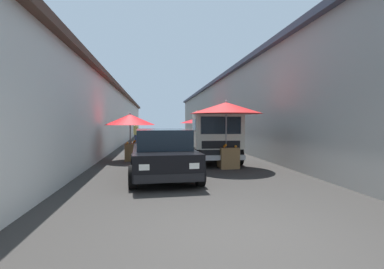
{
  "coord_description": "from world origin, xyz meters",
  "views": [
    {
      "loc": [
        -3.78,
        1.22,
        1.66
      ],
      "look_at": [
        7.17,
        -0.23,
        1.19
      ],
      "focal_mm": 26.74,
      "sensor_mm": 36.0,
      "label": 1
    }
  ],
  "objects_px": {
    "fruit_stall_near_right": "(198,123)",
    "fruit_stall_far_left": "(226,114)",
    "hatchback_car": "(162,153)",
    "vendor_by_crates": "(136,133)",
    "parked_scooter": "(148,141)",
    "fruit_stall_near_left": "(131,124)",
    "delivery_truck": "(214,138)"
  },
  "relations": [
    {
      "from": "fruit_stall_near_right",
      "to": "fruit_stall_far_left",
      "type": "height_order",
      "value": "fruit_stall_far_left"
    },
    {
      "from": "fruit_stall_near_right",
      "to": "hatchback_car",
      "type": "distance_m",
      "value": 12.29
    },
    {
      "from": "fruit_stall_far_left",
      "to": "hatchback_car",
      "type": "height_order",
      "value": "fruit_stall_far_left"
    },
    {
      "from": "fruit_stall_near_right",
      "to": "fruit_stall_far_left",
      "type": "relative_size",
      "value": 1.04
    },
    {
      "from": "vendor_by_crates",
      "to": "parked_scooter",
      "type": "relative_size",
      "value": 0.97
    },
    {
      "from": "fruit_stall_far_left",
      "to": "vendor_by_crates",
      "type": "bearing_deg",
      "value": 21.14
    },
    {
      "from": "fruit_stall_near_right",
      "to": "fruit_stall_far_left",
      "type": "xyz_separation_m",
      "value": [
        -10.5,
        0.61,
        0.34
      ]
    },
    {
      "from": "vendor_by_crates",
      "to": "parked_scooter",
      "type": "distance_m",
      "value": 1.77
    },
    {
      "from": "fruit_stall_near_right",
      "to": "parked_scooter",
      "type": "xyz_separation_m",
      "value": [
        -2.08,
        3.54,
        -1.17
      ]
    },
    {
      "from": "fruit_stall_far_left",
      "to": "parked_scooter",
      "type": "xyz_separation_m",
      "value": [
        8.42,
        2.94,
        -1.51
      ]
    },
    {
      "from": "hatchback_car",
      "to": "parked_scooter",
      "type": "xyz_separation_m",
      "value": [
        9.83,
        0.61,
        -0.29
      ]
    },
    {
      "from": "fruit_stall_near_right",
      "to": "hatchback_car",
      "type": "xyz_separation_m",
      "value": [
        -11.9,
        2.94,
        -0.88
      ]
    },
    {
      "from": "fruit_stall_near_left",
      "to": "delivery_truck",
      "type": "xyz_separation_m",
      "value": [
        -1.16,
        -3.43,
        -0.53
      ]
    },
    {
      "from": "hatchback_car",
      "to": "fruit_stall_far_left",
      "type": "bearing_deg",
      "value": -58.82
    },
    {
      "from": "fruit_stall_far_left",
      "to": "fruit_stall_near_left",
      "type": "bearing_deg",
      "value": 54.23
    },
    {
      "from": "hatchback_car",
      "to": "delivery_truck",
      "type": "bearing_deg",
      "value": -37.47
    },
    {
      "from": "fruit_stall_near_left",
      "to": "fruit_stall_far_left",
      "type": "bearing_deg",
      "value": -125.77
    },
    {
      "from": "fruit_stall_near_right",
      "to": "vendor_by_crates",
      "type": "bearing_deg",
      "value": 98.07
    },
    {
      "from": "hatchback_car",
      "to": "parked_scooter",
      "type": "relative_size",
      "value": 2.36
    },
    {
      "from": "parked_scooter",
      "to": "fruit_stall_near_right",
      "type": "bearing_deg",
      "value": -59.63
    },
    {
      "from": "fruit_stall_far_left",
      "to": "vendor_by_crates",
      "type": "xyz_separation_m",
      "value": [
        9.87,
        3.82,
        -1.01
      ]
    },
    {
      "from": "fruit_stall_near_left",
      "to": "fruit_stall_far_left",
      "type": "height_order",
      "value": "fruit_stall_far_left"
    },
    {
      "from": "fruit_stall_far_left",
      "to": "parked_scooter",
      "type": "height_order",
      "value": "fruit_stall_far_left"
    },
    {
      "from": "fruit_stall_near_left",
      "to": "fruit_stall_far_left",
      "type": "relative_size",
      "value": 0.83
    },
    {
      "from": "delivery_truck",
      "to": "vendor_by_crates",
      "type": "relative_size",
      "value": 3.03
    },
    {
      "from": "hatchback_car",
      "to": "parked_scooter",
      "type": "height_order",
      "value": "hatchback_car"
    },
    {
      "from": "vendor_by_crates",
      "to": "hatchback_car",
      "type": "bearing_deg",
      "value": -172.49
    },
    {
      "from": "fruit_stall_far_left",
      "to": "fruit_stall_near_right",
      "type": "bearing_deg",
      "value": -3.32
    },
    {
      "from": "parked_scooter",
      "to": "fruit_stall_far_left",
      "type": "bearing_deg",
      "value": -160.77
    },
    {
      "from": "hatchback_car",
      "to": "parked_scooter",
      "type": "distance_m",
      "value": 9.85
    },
    {
      "from": "fruit_stall_near_left",
      "to": "fruit_stall_near_right",
      "type": "distance_m",
      "value": 8.96
    },
    {
      "from": "fruit_stall_far_left",
      "to": "delivery_truck",
      "type": "bearing_deg",
      "value": 6.27
    }
  ]
}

